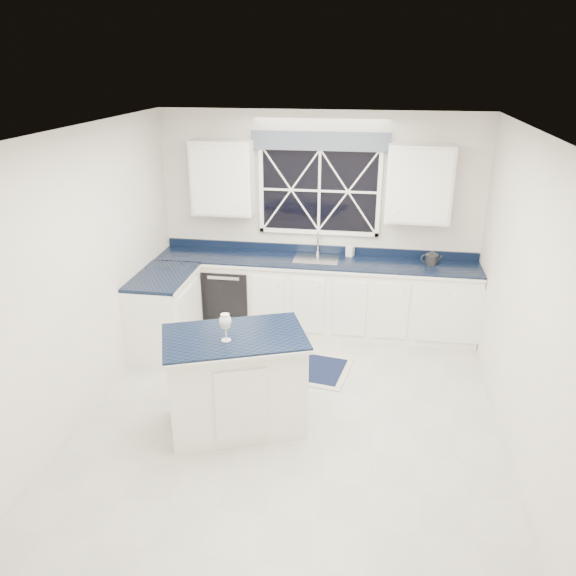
% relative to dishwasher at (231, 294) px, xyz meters
% --- Properties ---
extents(ground, '(4.50, 4.50, 0.00)m').
position_rel_dishwasher_xyz_m(ground, '(1.10, -1.95, -0.41)').
color(ground, '#ABABA6').
rests_on(ground, ground).
extents(back_wall, '(4.00, 0.10, 2.70)m').
position_rel_dishwasher_xyz_m(back_wall, '(1.10, 0.30, 0.94)').
color(back_wall, white).
rests_on(back_wall, ground).
extents(base_cabinets, '(3.99, 1.60, 0.90)m').
position_rel_dishwasher_xyz_m(base_cabinets, '(0.77, -0.17, 0.04)').
color(base_cabinets, white).
rests_on(base_cabinets, ground).
extents(countertop, '(3.98, 0.64, 0.04)m').
position_rel_dishwasher_xyz_m(countertop, '(1.10, 0.00, 0.51)').
color(countertop, black).
rests_on(countertop, base_cabinets).
extents(dishwasher, '(0.60, 0.58, 0.82)m').
position_rel_dishwasher_xyz_m(dishwasher, '(0.00, 0.00, 0.00)').
color(dishwasher, black).
rests_on(dishwasher, ground).
extents(window, '(1.65, 0.09, 1.26)m').
position_rel_dishwasher_xyz_m(window, '(1.10, 0.25, 1.42)').
color(window, black).
rests_on(window, ground).
extents(upper_cabinets, '(3.10, 0.34, 0.90)m').
position_rel_dishwasher_xyz_m(upper_cabinets, '(1.10, 0.13, 1.49)').
color(upper_cabinets, white).
rests_on(upper_cabinets, ground).
extents(faucet, '(0.05, 0.20, 0.30)m').
position_rel_dishwasher_xyz_m(faucet, '(1.10, 0.19, 0.69)').
color(faucet, '#BBBBBD').
rests_on(faucet, countertop).
extents(island, '(1.46, 1.17, 0.95)m').
position_rel_dishwasher_xyz_m(island, '(0.61, -2.17, 0.07)').
color(island, white).
rests_on(island, ground).
extents(rug, '(1.30, 0.92, 0.02)m').
position_rel_dishwasher_xyz_m(rug, '(1.00, -1.01, -0.40)').
color(rug, '#B2B2AD').
rests_on(rug, ground).
extents(kettle, '(0.25, 0.15, 0.18)m').
position_rel_dishwasher_xyz_m(kettle, '(2.50, 0.06, 0.61)').
color(kettle, '#2B2B2E').
rests_on(kettle, countertop).
extents(wine_glass, '(0.11, 0.11, 0.26)m').
position_rel_dishwasher_xyz_m(wine_glass, '(0.56, -2.27, 0.71)').
color(wine_glass, silver).
rests_on(wine_glass, island).
extents(soap_bottle, '(0.11, 0.11, 0.20)m').
position_rel_dishwasher_xyz_m(soap_bottle, '(1.51, 0.22, 0.63)').
color(soap_bottle, silver).
rests_on(soap_bottle, countertop).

